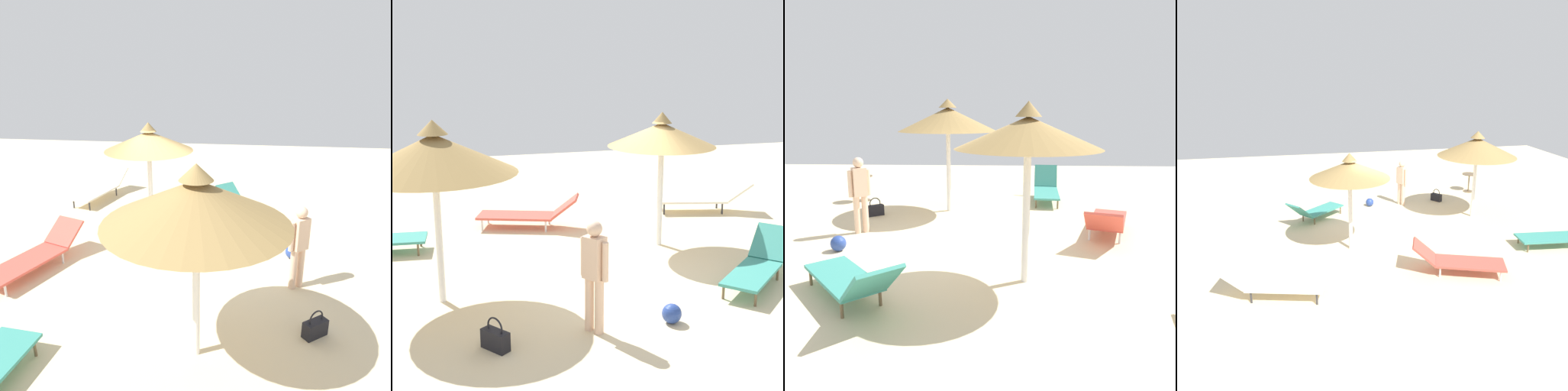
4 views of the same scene
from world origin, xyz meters
TOP-DOWN VIEW (x-y plane):
  - ground at (0.00, 0.00)m, footprint 24.00×24.00m
  - parasol_umbrella_edge at (0.87, -3.06)m, footprint 2.49×2.49m
  - parasol_umbrella_front at (-0.80, 1.29)m, footprint 2.12×2.12m
  - lounge_chair_near_left at (1.56, 2.11)m, footprint 1.82×1.94m
  - lounge_chair_center at (-2.65, -1.01)m, footprint 1.40×2.31m
  - lounge_chair_near_right at (-2.86, 3.34)m, footprint 1.17×2.35m
  - person_standing_far_left at (2.51, -1.06)m, footprint 0.40×0.34m
  - handbag at (2.65, -2.46)m, footprint 0.42×0.37m
  - beach_ball at (2.56, 0.10)m, footprint 0.29×0.29m

SIDE VIEW (x-z plane):
  - ground at x=0.00m, z-range -0.10..0.00m
  - beach_ball at x=2.56m, z-range 0.00..0.29m
  - handbag at x=2.65m, z-range -0.08..0.38m
  - lounge_chair_center at x=-2.65m, z-range -0.03..0.71m
  - lounge_chair_near_left at x=1.56m, z-range -0.05..0.75m
  - lounge_chair_near_right at x=-2.86m, z-range -0.02..0.73m
  - person_standing_far_left at x=2.51m, z-range 0.11..1.72m
  - parasol_umbrella_front at x=-0.80m, z-range 0.89..3.58m
  - parasol_umbrella_edge at x=0.87m, z-range 0.92..3.78m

